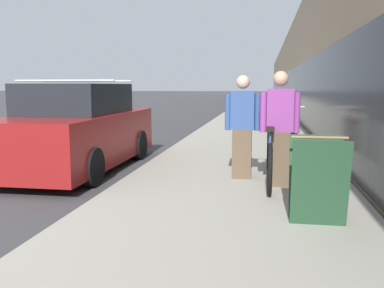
# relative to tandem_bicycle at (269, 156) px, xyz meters

# --- Properties ---
(sidewalk_slab) EXTENTS (3.39, 70.00, 0.13)m
(sidewalk_slab) POSITION_rel_tandem_bicycle_xyz_m (-0.50, 19.02, -0.43)
(sidewalk_slab) COLOR #A39E8E
(sidewalk_slab) RESTS_ON ground
(storefront_facade) EXTENTS (10.01, 70.00, 4.78)m
(storefront_facade) POSITION_rel_tandem_bicycle_xyz_m (6.22, 27.02, 1.89)
(storefront_facade) COLOR tan
(storefront_facade) RESTS_ON ground
(tandem_bicycle) EXTENTS (0.52, 2.44, 0.86)m
(tandem_bicycle) POSITION_rel_tandem_bicycle_xyz_m (0.00, 0.00, 0.00)
(tandem_bicycle) COLOR black
(tandem_bicycle) RESTS_ON sidewalk_slab
(person_rider) EXTENTS (0.55, 0.21, 1.61)m
(person_rider) POSITION_rel_tandem_bicycle_xyz_m (0.13, -0.31, 0.44)
(person_rider) COLOR brown
(person_rider) RESTS_ON sidewalk_slab
(person_bystander) EXTENTS (0.53, 0.21, 1.56)m
(person_bystander) POSITION_rel_tandem_bicycle_xyz_m (-0.41, 0.12, 0.42)
(person_bystander) COLOR brown
(person_bystander) RESTS_ON sidewalk_slab
(bike_rack_hoop) EXTENTS (0.05, 0.60, 0.84)m
(bike_rack_hoop) POSITION_rel_tandem_bicycle_xyz_m (0.51, 2.13, 0.14)
(bike_rack_hoop) COLOR black
(bike_rack_hoop) RESTS_ON sidewalk_slab
(cruiser_bike_nearest) EXTENTS (0.52, 1.71, 0.92)m
(cruiser_bike_nearest) POSITION_rel_tandem_bicycle_xyz_m (0.59, 3.72, 0.02)
(cruiser_bike_nearest) COLOR black
(cruiser_bike_nearest) RESTS_ON sidewalk_slab
(sandwich_board_sign) EXTENTS (0.56, 0.56, 0.90)m
(sandwich_board_sign) POSITION_rel_tandem_bicycle_xyz_m (0.47, -1.89, 0.08)
(sandwich_board_sign) COLOR #23472D
(sandwich_board_sign) RESTS_ON sidewalk_slab
(parked_sedan_curbside) EXTENTS (1.79, 4.13, 1.63)m
(parked_sedan_curbside) POSITION_rel_tandem_bicycle_xyz_m (-3.44, 0.93, 0.22)
(parked_sedan_curbside) COLOR maroon
(parked_sedan_curbside) RESTS_ON ground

